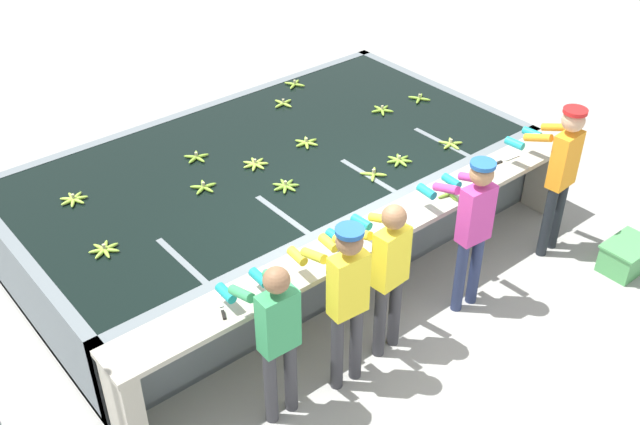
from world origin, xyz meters
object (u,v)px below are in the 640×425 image
worker_4 (560,167)px  banana_bunch_floating_12 (419,98)px  banana_bunch_floating_7 (295,84)px  knife_1 (222,309)px  banana_bunch_floating_5 (382,110)px  banana_bunch_floating_8 (283,103)px  banana_bunch_floating_9 (255,164)px  banana_bunch_floating_10 (204,187)px  worker_3 (472,221)px  banana_bunch_floating_4 (451,144)px  banana_bunch_floating_13 (286,186)px  worker_0 (276,330)px  banana_bunch_floating_3 (399,160)px  worker_1 (346,292)px  crate (626,256)px  worker_2 (387,266)px  banana_bunch_floating_2 (306,143)px  banana_bunch_floating_11 (196,157)px  banana_bunch_floating_6 (373,174)px  banana_bunch_ledge_0 (449,194)px  knife_0 (503,161)px  banana_bunch_floating_0 (104,250)px

worker_4 → banana_bunch_floating_12: (0.19, 2.17, -0.10)m
banana_bunch_floating_7 → knife_1: size_ratio=0.79×
banana_bunch_floating_5 → knife_1: 3.82m
banana_bunch_floating_8 → banana_bunch_floating_9: same height
banana_bunch_floating_7 → banana_bunch_floating_10: (-2.19, -1.33, -0.00)m
knife_1 → worker_3: bearing=-12.1°
banana_bunch_floating_4 → banana_bunch_floating_13: (-1.92, 0.47, -0.00)m
worker_0 → banana_bunch_floating_3: (2.54, 1.22, 0.02)m
worker_1 → banana_bunch_floating_10: (0.01, 2.17, -0.06)m
banana_bunch_floating_10 → banana_bunch_floating_13: bearing=-38.0°
worker_0 → crate: worker_0 is taller
banana_bunch_floating_3 → banana_bunch_floating_13: (-1.24, 0.37, 0.00)m
crate → worker_2: bearing=164.0°
worker_1 → banana_bunch_floating_2: worker_1 is taller
banana_bunch_floating_4 → banana_bunch_floating_11: (-2.31, 1.53, 0.00)m
banana_bunch_floating_6 → banana_bunch_ledge_0: size_ratio=0.82×
worker_3 → worker_4: (1.37, 0.02, 0.05)m
worker_0 → worker_2: worker_2 is taller
worker_0 → banana_bunch_floating_5: 3.89m
knife_0 → crate: bearing=-66.8°
banana_bunch_floating_0 → banana_bunch_floating_10: bearing=14.3°
banana_bunch_floating_2 → worker_0: bearing=-133.3°
banana_bunch_floating_12 → banana_bunch_ledge_0: banana_bunch_ledge_0 is taller
banana_bunch_floating_13 → banana_bunch_ledge_0: banana_bunch_ledge_0 is taller
banana_bunch_floating_13 → banana_bunch_floating_7: bearing=49.9°
worker_3 → knife_0: worker_3 is taller
worker_2 → knife_1: bearing=161.8°
banana_bunch_floating_9 → crate: banana_bunch_floating_9 is taller
banana_bunch_floating_5 → banana_bunch_floating_10: same height
banana_bunch_floating_4 → banana_bunch_floating_7: same height
banana_bunch_floating_11 → knife_0: banana_bunch_floating_11 is taller
worker_0 → worker_1: 0.67m
worker_0 → banana_bunch_floating_6: 2.45m
banana_bunch_floating_5 → banana_bunch_floating_9: 1.89m
banana_bunch_floating_0 → crate: size_ratio=0.51×
banana_bunch_floating_7 → banana_bunch_floating_9: size_ratio=0.93×
banana_bunch_floating_5 → banana_bunch_floating_12: same height
banana_bunch_floating_0 → banana_bunch_floating_2: (2.60, 0.37, 0.00)m
worker_3 → banana_bunch_floating_13: worker_3 is taller
banana_bunch_floating_4 → banana_bunch_floating_10: 2.75m
banana_bunch_floating_7 → banana_bunch_floating_8: size_ratio=0.92×
banana_bunch_floating_4 → banana_bunch_floating_13: size_ratio=0.98×
knife_1 → crate: (4.15, -1.25, -0.77)m
banana_bunch_floating_3 → banana_bunch_floating_7: bearing=82.0°
banana_bunch_floating_12 → banana_bunch_floating_13: 2.53m
banana_bunch_floating_10 → banana_bunch_floating_4: bearing=-20.8°
worker_0 → banana_bunch_floating_0: bearing=107.8°
worker_4 → banana_bunch_floating_3: worker_4 is taller
banana_bunch_floating_11 → worker_2: bearing=-84.0°
worker_2 → banana_bunch_floating_4: size_ratio=5.79×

